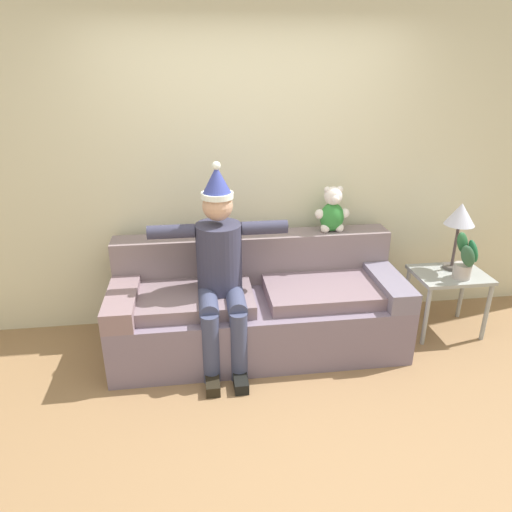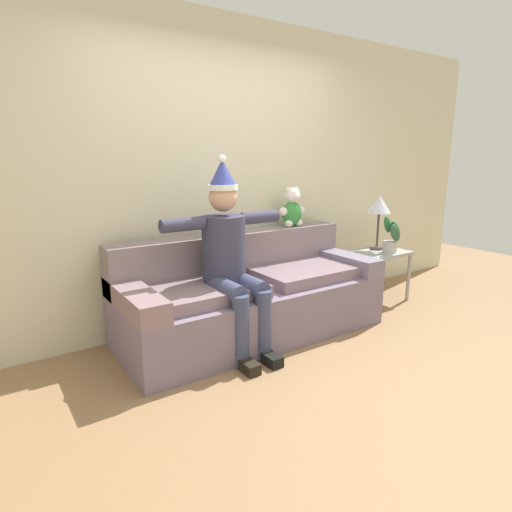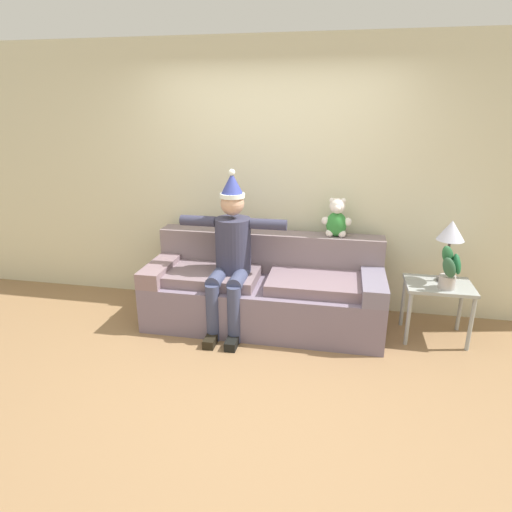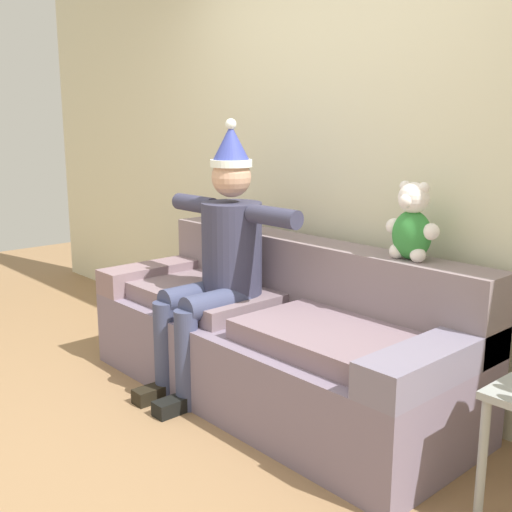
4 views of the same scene
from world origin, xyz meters
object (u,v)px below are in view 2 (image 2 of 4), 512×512
object	(u,v)px
couch	(251,296)
potted_plant	(391,236)
side_table	(379,259)
person_seated	(230,255)
teddy_bear	(292,209)
table_lamp	(379,207)

from	to	relation	value
couch	potted_plant	size ratio (longest dim) A/B	5.74
couch	side_table	world-z (taller)	couch
person_seated	side_table	world-z (taller)	person_seated
teddy_bear	table_lamp	size ratio (longest dim) A/B	0.67
couch	teddy_bear	distance (m)	0.99
side_table	table_lamp	world-z (taller)	table_lamp
teddy_bear	person_seated	bearing A→B (deg)	-155.67
person_seated	potted_plant	distance (m)	1.95
couch	side_table	size ratio (longest dim) A/B	3.88
teddy_bear	table_lamp	world-z (taller)	teddy_bear
person_seated	couch	bearing A→B (deg)	29.08
couch	potted_plant	xyz separation A→B (m)	(1.65, -0.13, 0.37)
table_lamp	side_table	bearing A→B (deg)	-122.52
person_seated	table_lamp	distance (m)	1.99
couch	side_table	bearing A→B (deg)	-0.94
person_seated	teddy_bear	distance (m)	1.08
teddy_bear	potted_plant	distance (m)	1.11
person_seated	side_table	distance (m)	1.94
table_lamp	potted_plant	bearing A→B (deg)	-94.00
person_seated	table_lamp	world-z (taller)	person_seated
side_table	couch	bearing A→B (deg)	179.06
person_seated	potted_plant	world-z (taller)	person_seated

